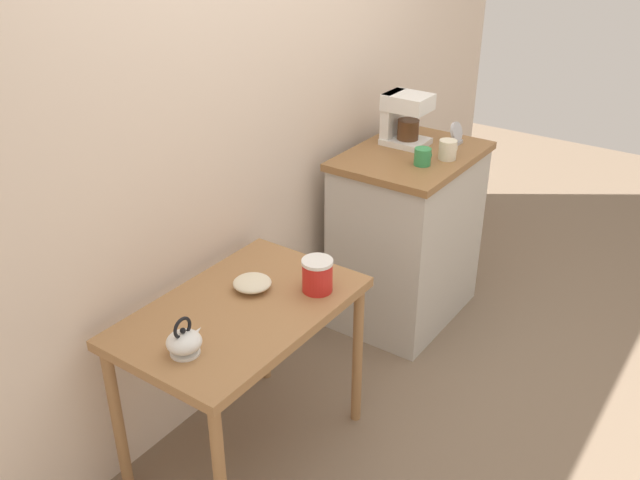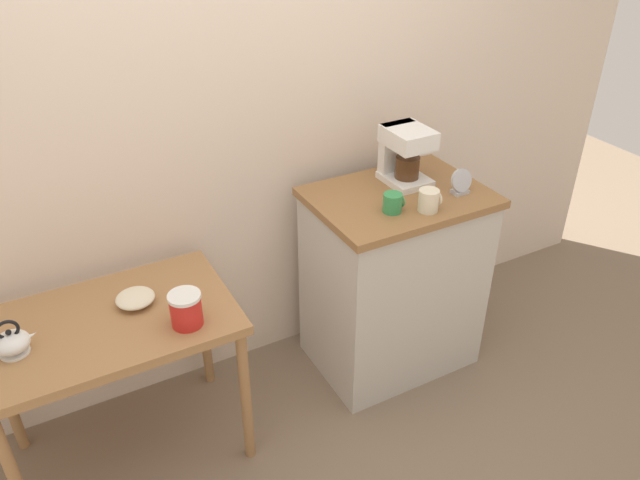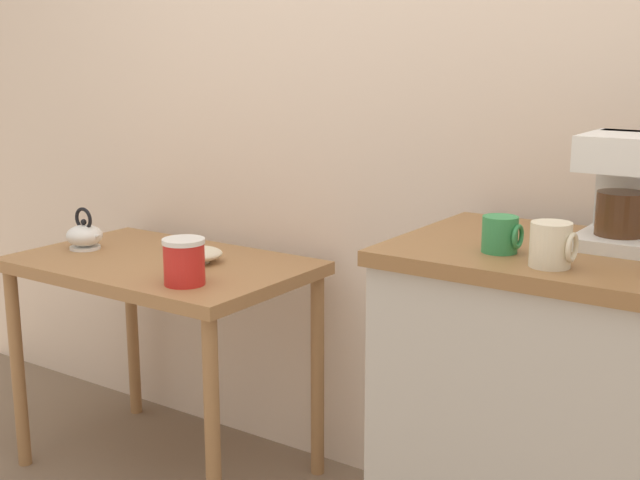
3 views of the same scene
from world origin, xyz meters
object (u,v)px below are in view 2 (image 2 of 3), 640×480
object	(u,v)px
bowl_stoneware	(135,298)
coffee_maker	(404,152)
mug_small_cream	(429,200)
mug_tall_green	(393,203)
teakettle	(12,342)
canister_enamel	(186,309)
table_clock	(461,183)

from	to	relation	value
bowl_stoneware	coffee_maker	distance (m)	1.32
mug_small_cream	mug_tall_green	bearing A→B (deg)	155.42
teakettle	coffee_maker	size ratio (longest dim) A/B	0.57
canister_enamel	mug_tall_green	xyz separation A→B (m)	(0.93, 0.04, 0.19)
teakettle	table_clock	world-z (taller)	table_clock
teakettle	mug_small_cream	xyz separation A→B (m)	(1.65, -0.15, 0.21)
coffee_maker	mug_small_cream	xyz separation A→B (m)	(-0.07, -0.29, -0.09)
mug_tall_green	coffee_maker	bearing A→B (deg)	47.53
canister_enamel	coffee_maker	xyz separation A→B (m)	(1.13, 0.27, 0.29)
canister_enamel	table_clock	xyz separation A→B (m)	(1.28, 0.04, 0.20)
canister_enamel	coffee_maker	world-z (taller)	coffee_maker
canister_enamel	mug_small_cream	xyz separation A→B (m)	(1.07, -0.02, 0.19)
canister_enamel	coffee_maker	size ratio (longest dim) A/B	0.51
bowl_stoneware	table_clock	distance (m)	1.45
coffee_maker	mug_small_cream	world-z (taller)	coffee_maker
mug_small_cream	coffee_maker	bearing A→B (deg)	76.75
bowl_stoneware	coffee_maker	world-z (taller)	coffee_maker
coffee_maker	mug_small_cream	distance (m)	0.31
coffee_maker	table_clock	distance (m)	0.29
bowl_stoneware	teakettle	xyz separation A→B (m)	(-0.44, -0.08, 0.02)
mug_tall_green	mug_small_cream	size ratio (longest dim) A/B	0.92
teakettle	canister_enamel	distance (m)	0.60
teakettle	bowl_stoneware	bearing A→B (deg)	9.87
mug_tall_green	mug_small_cream	distance (m)	0.15
teakettle	coffee_maker	distance (m)	1.75
table_clock	coffee_maker	bearing A→B (deg)	123.04
teakettle	mug_small_cream	bearing A→B (deg)	-5.32
canister_enamel	mug_small_cream	size ratio (longest dim) A/B	1.41
canister_enamel	mug_tall_green	distance (m)	0.95
canister_enamel	mug_tall_green	bearing A→B (deg)	2.71
teakettle	coffee_maker	xyz separation A→B (m)	(1.72, 0.13, 0.31)
teakettle	canister_enamel	size ratio (longest dim) A/B	1.10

